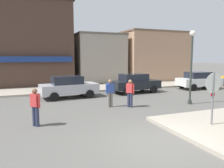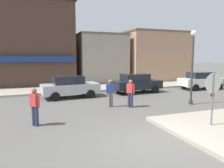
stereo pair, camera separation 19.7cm
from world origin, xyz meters
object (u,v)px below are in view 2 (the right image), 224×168
parked_car_second (136,83)px  pedestrian_kerb_side (35,106)px  pedestrian_crossing_far (130,92)px  stop_sign (213,92)px  parked_car_nearest (70,86)px  parked_car_third (201,80)px  pedestrian_crossing_near (110,92)px  lamp_post (193,56)px

parked_car_second → pedestrian_kerb_side: bearing=-141.7°
pedestrian_kerb_side → pedestrian_crossing_far: bearing=18.2°
stop_sign → parked_car_nearest: size_ratio=0.56×
parked_car_third → pedestrian_kerb_side: bearing=-157.3°
parked_car_nearest → parked_car_third: 11.84m
stop_sign → pedestrian_kerb_side: 7.33m
stop_sign → pedestrian_crossing_near: bearing=116.5°
lamp_post → pedestrian_crossing_far: 4.41m
stop_sign → parked_car_third: bearing=49.4°
parked_car_nearest → parked_car_third: size_ratio=1.01×
lamp_post → pedestrian_crossing_far: bearing=171.4°
parked_car_second → pedestrian_crossing_far: bearing=-120.4°
stop_sign → pedestrian_crossing_far: 4.87m
stop_sign → pedestrian_crossing_near: size_ratio=1.43×
parked_car_third → pedestrian_crossing_near: 10.81m
parked_car_third → pedestrian_crossing_far: bearing=-154.8°
parked_car_nearest → parked_car_second: bearing=2.6°
parked_car_third → pedestrian_kerb_side: (-14.31, -5.99, 0.06)m
stop_sign → parked_car_nearest: stop_sign is taller
parked_car_second → parked_car_third: bearing=-2.0°
lamp_post → parked_car_third: size_ratio=1.11×
stop_sign → lamp_post: 4.88m
lamp_post → pedestrian_crossing_far: lamp_post is taller
parked_car_nearest → pedestrian_crossing_far: (2.78, -4.26, 0.06)m
parked_car_nearest → pedestrian_kerb_side: (-2.47, -5.98, 0.06)m
parked_car_nearest → pedestrian_kerb_side: size_ratio=2.57×
pedestrian_crossing_near → parked_car_nearest: bearing=114.5°
pedestrian_crossing_near → pedestrian_kerb_side: bearing=-152.3°
pedestrian_crossing_far → pedestrian_kerb_side: size_ratio=1.00×
parked_car_third → pedestrian_crossing_near: (-10.13, -3.79, 0.06)m
stop_sign → parked_car_nearest: (-4.24, 8.85, -0.71)m
parked_car_third → pedestrian_crossing_far: pedestrian_crossing_far is taller
stop_sign → pedestrian_crossing_far: size_ratio=1.43×
parked_car_second → pedestrian_crossing_near: pedestrian_crossing_near is taller
pedestrian_crossing_far → pedestrian_kerb_side: same height
parked_car_nearest → parked_car_second: 5.42m
lamp_post → pedestrian_crossing_far: size_ratio=2.82×
lamp_post → parked_car_third: 7.45m
stop_sign → lamp_post: (2.37, 4.01, 1.44)m
lamp_post → pedestrian_crossing_near: size_ratio=2.82×
lamp_post → pedestrian_crossing_near: bearing=167.8°
parked_car_nearest → pedestrian_kerb_side: 6.47m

